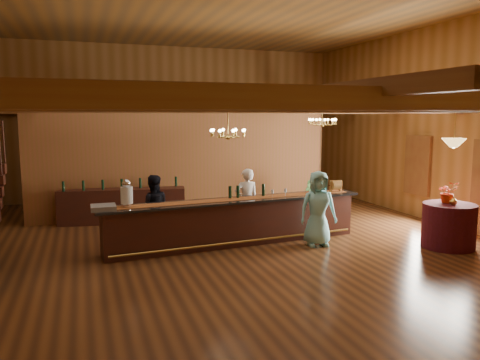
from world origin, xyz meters
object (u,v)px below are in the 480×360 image
object	(u,v)px
beverage_dispenser	(127,194)
chandelier_right	(322,122)
guest	(318,208)
floor_plant	(308,196)
raffle_drum	(336,185)
pendant_lamp	(454,143)
chandelier_left	(228,133)
staff_second	(153,208)
tasting_bar	(235,221)
round_table	(449,226)
bartender	(247,201)
backbar_shelf	(123,206)

from	to	relation	value
beverage_dispenser	chandelier_right	bearing A→B (deg)	20.63
guest	floor_plant	world-z (taller)	guest
raffle_drum	guest	bearing A→B (deg)	-137.22
raffle_drum	pendant_lamp	distance (m)	2.93
beverage_dispenser	chandelier_left	size ratio (longest dim) A/B	0.75
pendant_lamp	staff_second	world-z (taller)	pendant_lamp
raffle_drum	tasting_bar	bearing A→B (deg)	-176.31
round_table	bartender	world-z (taller)	bartender
chandelier_right	staff_second	size ratio (longest dim) A/B	0.50
raffle_drum	backbar_shelf	xyz separation A→B (m)	(-5.09, 2.92, -0.76)
beverage_dispenser	chandelier_left	xyz separation A→B (m)	(2.23, -0.10, 1.27)
tasting_bar	staff_second	distance (m)	2.00
staff_second	guest	size ratio (longest dim) A/B	0.92
tasting_bar	chandelier_left	bearing A→B (deg)	-139.84
beverage_dispenser	staff_second	xyz separation A→B (m)	(0.70, 1.02, -0.55)
round_table	chandelier_right	bearing A→B (deg)	106.97
bartender	round_table	bearing A→B (deg)	146.54
chandelier_left	pendant_lamp	size ratio (longest dim) A/B	0.89
chandelier_right	floor_plant	world-z (taller)	chandelier_right
tasting_bar	backbar_shelf	xyz separation A→B (m)	(-2.33, 3.09, -0.05)
chandelier_left	pendant_lamp	bearing A→B (deg)	-18.45
beverage_dispenser	pendant_lamp	bearing A→B (deg)	-13.58
chandelier_left	chandelier_right	bearing A→B (deg)	32.51
chandelier_left	floor_plant	world-z (taller)	chandelier_left
tasting_bar	raffle_drum	bearing A→B (deg)	-1.02
backbar_shelf	bartender	world-z (taller)	bartender
bartender	guest	distance (m)	1.97
raffle_drum	pendant_lamp	world-z (taller)	pendant_lamp
backbar_shelf	tasting_bar	bearing A→B (deg)	-43.43
beverage_dispenser	staff_second	distance (m)	1.35
chandelier_right	staff_second	distance (m)	5.64
round_table	chandelier_right	size ratio (longest dim) A/B	1.46
beverage_dispenser	round_table	bearing A→B (deg)	-13.58
tasting_bar	chandelier_left	size ratio (longest dim) A/B	8.05
round_table	pendant_lamp	size ratio (longest dim) A/B	1.30
tasting_bar	pendant_lamp	distance (m)	5.24
floor_plant	tasting_bar	bearing A→B (deg)	-143.34
tasting_bar	beverage_dispenser	bearing A→B (deg)	178.80
round_table	chandelier_left	distance (m)	5.47
tasting_bar	round_table	size ratio (longest dim) A/B	5.50
raffle_drum	bartender	xyz separation A→B (m)	(-2.18, 0.66, -0.40)
beverage_dispenser	chandelier_right	xyz separation A→B (m)	(5.83, 2.19, 1.48)
raffle_drum	staff_second	xyz separation A→B (m)	(-4.54, 0.69, -0.44)
staff_second	floor_plant	world-z (taller)	staff_second
chandelier_left	chandelier_right	size ratio (longest dim) A/B	1.00
round_table	staff_second	world-z (taller)	staff_second
beverage_dispenser	tasting_bar	bearing A→B (deg)	3.51
staff_second	bartender	bearing A→B (deg)	-173.84
chandelier_right	pendant_lamp	size ratio (longest dim) A/B	0.89
raffle_drum	backbar_shelf	size ratio (longest dim) A/B	0.10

